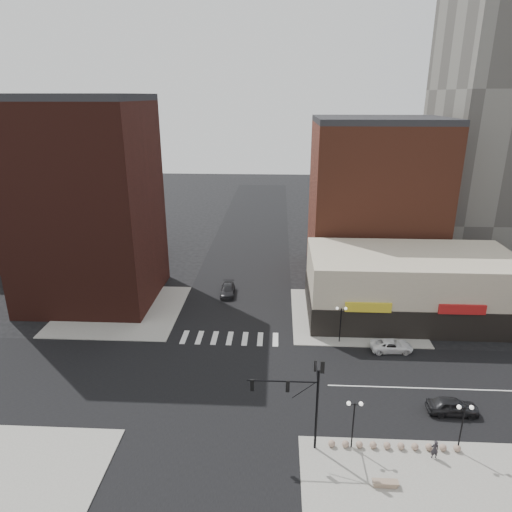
{
  "coord_description": "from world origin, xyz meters",
  "views": [
    {
      "loc": [
        5.15,
        -36.43,
        25.64
      ],
      "look_at": [
        3.01,
        4.88,
        11.0
      ],
      "focal_mm": 32.0,
      "sensor_mm": 36.0,
      "label": 1
    }
  ],
  "objects_px": {
    "street_lamp_se_a": "(354,413)",
    "stone_bench": "(385,483)",
    "traffic_signal": "(304,391)",
    "street_lamp_ne": "(341,315)",
    "street_lamp_se_b": "(464,417)",
    "dark_sedan_east": "(453,406)",
    "dark_sedan_north": "(228,290)",
    "pedestrian": "(435,449)",
    "white_suv": "(391,346)"
  },
  "relations": [
    {
      "from": "street_lamp_se_b",
      "to": "dark_sedan_east",
      "type": "xyz_separation_m",
      "value": [
        1.16,
        4.57,
        -2.57
      ]
    },
    {
      "from": "dark_sedan_east",
      "to": "pedestrian",
      "type": "bearing_deg",
      "value": 150.26
    },
    {
      "from": "dark_sedan_north",
      "to": "stone_bench",
      "type": "height_order",
      "value": "dark_sedan_north"
    },
    {
      "from": "pedestrian",
      "to": "stone_bench",
      "type": "relative_size",
      "value": 0.86
    },
    {
      "from": "traffic_signal",
      "to": "street_lamp_se_b",
      "type": "bearing_deg",
      "value": -0.82
    },
    {
      "from": "street_lamp_se_a",
      "to": "dark_sedan_north",
      "type": "xyz_separation_m",
      "value": [
        -12.62,
        28.01,
        -2.62
      ]
    },
    {
      "from": "street_lamp_se_a",
      "to": "stone_bench",
      "type": "xyz_separation_m",
      "value": [
        1.8,
        -3.61,
        -2.95
      ]
    },
    {
      "from": "street_lamp_se_b",
      "to": "dark_sedan_north",
      "type": "bearing_deg",
      "value": 126.37
    },
    {
      "from": "white_suv",
      "to": "street_lamp_se_b",
      "type": "bearing_deg",
      "value": -176.67
    },
    {
      "from": "dark_sedan_north",
      "to": "pedestrian",
      "type": "height_order",
      "value": "pedestrian"
    },
    {
      "from": "traffic_signal",
      "to": "street_lamp_se_a",
      "type": "xyz_separation_m",
      "value": [
        3.76,
        -0.17,
        -1.67
      ]
    },
    {
      "from": "traffic_signal",
      "to": "street_lamp_se_a",
      "type": "distance_m",
      "value": 4.12
    },
    {
      "from": "street_lamp_se_a",
      "to": "traffic_signal",
      "type": "bearing_deg",
      "value": 177.43
    },
    {
      "from": "traffic_signal",
      "to": "dark_sedan_north",
      "type": "relative_size",
      "value": 1.69
    },
    {
      "from": "street_lamp_ne",
      "to": "pedestrian",
      "type": "xyz_separation_m",
      "value": [
        4.97,
        -16.78,
        -2.4
      ]
    },
    {
      "from": "stone_bench",
      "to": "dark_sedan_east",
      "type": "bearing_deg",
      "value": 48.23
    },
    {
      "from": "street_lamp_se_b",
      "to": "stone_bench",
      "type": "distance_m",
      "value": 7.75
    },
    {
      "from": "traffic_signal",
      "to": "white_suv",
      "type": "relative_size",
      "value": 1.75
    },
    {
      "from": "traffic_signal",
      "to": "street_lamp_se_b",
      "type": "xyz_separation_m",
      "value": [
        11.76,
        -0.17,
        -1.67
      ]
    },
    {
      "from": "traffic_signal",
      "to": "dark_sedan_east",
      "type": "xyz_separation_m",
      "value": [
        12.92,
        4.4,
        -4.24
      ]
    },
    {
      "from": "white_suv",
      "to": "stone_bench",
      "type": "bearing_deg",
      "value": 162.69
    },
    {
      "from": "street_lamp_ne",
      "to": "pedestrian",
      "type": "bearing_deg",
      "value": -73.49
    },
    {
      "from": "pedestrian",
      "to": "stone_bench",
      "type": "bearing_deg",
      "value": 33.93
    },
    {
      "from": "stone_bench",
      "to": "street_lamp_ne",
      "type": "bearing_deg",
      "value": 92.55
    },
    {
      "from": "stone_bench",
      "to": "traffic_signal",
      "type": "bearing_deg",
      "value": 146.07
    },
    {
      "from": "dark_sedan_north",
      "to": "pedestrian",
      "type": "xyz_separation_m",
      "value": [
        18.6,
        -28.78,
        0.22
      ]
    },
    {
      "from": "street_lamp_se_a",
      "to": "white_suv",
      "type": "relative_size",
      "value": 0.94
    },
    {
      "from": "pedestrian",
      "to": "street_lamp_se_a",
      "type": "bearing_deg",
      "value": -7.63
    },
    {
      "from": "traffic_signal",
      "to": "stone_bench",
      "type": "height_order",
      "value": "traffic_signal"
    },
    {
      "from": "pedestrian",
      "to": "street_lamp_se_b",
      "type": "bearing_deg",
      "value": -159.22
    },
    {
      "from": "dark_sedan_north",
      "to": "stone_bench",
      "type": "bearing_deg",
      "value": -68.03
    },
    {
      "from": "street_lamp_se_a",
      "to": "street_lamp_ne",
      "type": "relative_size",
      "value": 1.0
    },
    {
      "from": "street_lamp_se_b",
      "to": "street_lamp_ne",
      "type": "height_order",
      "value": "same"
    },
    {
      "from": "traffic_signal",
      "to": "dark_sedan_east",
      "type": "bearing_deg",
      "value": 18.81
    },
    {
      "from": "traffic_signal",
      "to": "white_suv",
      "type": "bearing_deg",
      "value": 54.96
    },
    {
      "from": "traffic_signal",
      "to": "street_lamp_ne",
      "type": "height_order",
      "value": "traffic_signal"
    },
    {
      "from": "dark_sedan_east",
      "to": "pedestrian",
      "type": "xyz_separation_m",
      "value": [
        -3.18,
        -5.35,
        0.17
      ]
    },
    {
      "from": "street_lamp_se_a",
      "to": "dark_sedan_north",
      "type": "relative_size",
      "value": 0.9
    },
    {
      "from": "dark_sedan_east",
      "to": "stone_bench",
      "type": "relative_size",
      "value": 2.38
    },
    {
      "from": "street_lamp_ne",
      "to": "dark_sedan_north",
      "type": "xyz_separation_m",
      "value": [
        -13.62,
        12.01,
        -2.62
      ]
    },
    {
      "from": "traffic_signal",
      "to": "pedestrian",
      "type": "bearing_deg",
      "value": -5.55
    },
    {
      "from": "street_lamp_ne",
      "to": "pedestrian",
      "type": "height_order",
      "value": "street_lamp_ne"
    },
    {
      "from": "street_lamp_se_b",
      "to": "white_suv",
      "type": "xyz_separation_m",
      "value": [
        -1.71,
        14.5,
        -2.67
      ]
    },
    {
      "from": "street_lamp_se_a",
      "to": "pedestrian",
      "type": "distance_m",
      "value": 6.49
    },
    {
      "from": "street_lamp_se_a",
      "to": "dark_sedan_east",
      "type": "xyz_separation_m",
      "value": [
        9.16,
        4.57,
        -2.57
      ]
    },
    {
      "from": "white_suv",
      "to": "pedestrian",
      "type": "xyz_separation_m",
      "value": [
        -0.31,
        -15.28,
        0.27
      ]
    },
    {
      "from": "street_lamp_se_a",
      "to": "white_suv",
      "type": "distance_m",
      "value": 16.03
    },
    {
      "from": "dark_sedan_east",
      "to": "pedestrian",
      "type": "relative_size",
      "value": 2.76
    },
    {
      "from": "dark_sedan_east",
      "to": "white_suv",
      "type": "bearing_deg",
      "value": 17.14
    },
    {
      "from": "pedestrian",
      "to": "stone_bench",
      "type": "distance_m",
      "value": 5.07
    }
  ]
}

